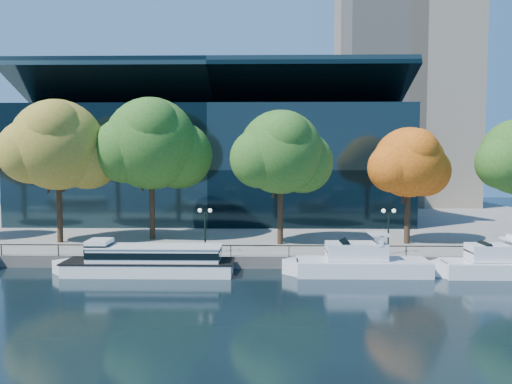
{
  "coord_description": "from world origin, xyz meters",
  "views": [
    {
      "loc": [
        3.06,
        -39.12,
        9.53
      ],
      "look_at": [
        2.06,
        8.0,
        6.24
      ],
      "focal_mm": 35.0,
      "sensor_mm": 36.0,
      "label": 1
    }
  ],
  "objects_px": {
    "cruiser_far": "(494,264)",
    "lamp_1": "(205,220)",
    "lamp_2": "(389,221)",
    "tree_4": "(410,164)",
    "tree_1": "(59,147)",
    "tree_3": "(282,154)",
    "tree_2": "(153,146)",
    "cruiser_near": "(357,262)",
    "tour_boat": "(145,260)"
  },
  "relations": [
    {
      "from": "tour_boat",
      "to": "cruiser_far",
      "type": "distance_m",
      "value": 28.09
    },
    {
      "from": "tree_4",
      "to": "tree_2",
      "type": "bearing_deg",
      "value": 175.46
    },
    {
      "from": "cruiser_near",
      "to": "lamp_2",
      "type": "distance_m",
      "value": 5.75
    },
    {
      "from": "tree_3",
      "to": "lamp_1",
      "type": "relative_size",
      "value": 3.26
    },
    {
      "from": "cruiser_far",
      "to": "lamp_2",
      "type": "xyz_separation_m",
      "value": [
        -7.5,
        3.92,
        2.93
      ]
    },
    {
      "from": "tree_2",
      "to": "lamp_2",
      "type": "xyz_separation_m",
      "value": [
        22.41,
        -7.63,
        -6.75
      ]
    },
    {
      "from": "lamp_2",
      "to": "cruiser_far",
      "type": "bearing_deg",
      "value": -27.62
    },
    {
      "from": "cruiser_far",
      "to": "tree_4",
      "type": "bearing_deg",
      "value": 113.5
    },
    {
      "from": "tree_1",
      "to": "lamp_2",
      "type": "bearing_deg",
      "value": -10.05
    },
    {
      "from": "cruiser_near",
      "to": "tree_3",
      "type": "xyz_separation_m",
      "value": [
        -5.78,
        8.61,
        8.79
      ]
    },
    {
      "from": "lamp_1",
      "to": "lamp_2",
      "type": "height_order",
      "value": "same"
    },
    {
      "from": "cruiser_far",
      "to": "tree_3",
      "type": "bearing_deg",
      "value": 151.85
    },
    {
      "from": "tour_boat",
      "to": "tree_2",
      "type": "height_order",
      "value": "tree_2"
    },
    {
      "from": "tour_boat",
      "to": "tree_2",
      "type": "relative_size",
      "value": 1.02
    },
    {
      "from": "tree_2",
      "to": "lamp_2",
      "type": "distance_m",
      "value": 24.62
    },
    {
      "from": "cruiser_near",
      "to": "lamp_1",
      "type": "xyz_separation_m",
      "value": [
        -12.74,
        3.61,
        2.92
      ]
    },
    {
      "from": "tree_1",
      "to": "cruiser_near",
      "type": "bearing_deg",
      "value": -18.19
    },
    {
      "from": "cruiser_near",
      "to": "lamp_2",
      "type": "xyz_separation_m",
      "value": [
        3.4,
        3.61,
        2.92
      ]
    },
    {
      "from": "cruiser_far",
      "to": "lamp_2",
      "type": "distance_m",
      "value": 8.96
    },
    {
      "from": "cruiser_near",
      "to": "cruiser_far",
      "type": "height_order",
      "value": "cruiser_near"
    },
    {
      "from": "cruiser_far",
      "to": "lamp_1",
      "type": "bearing_deg",
      "value": 170.58
    },
    {
      "from": "tour_boat",
      "to": "tree_1",
      "type": "relative_size",
      "value": 1.05
    },
    {
      "from": "tree_4",
      "to": "lamp_1",
      "type": "distance_m",
      "value": 20.87
    },
    {
      "from": "tree_4",
      "to": "lamp_2",
      "type": "bearing_deg",
      "value": -121.07
    },
    {
      "from": "tour_boat",
      "to": "tree_4",
      "type": "bearing_deg",
      "value": 21.34
    },
    {
      "from": "tour_boat",
      "to": "lamp_2",
      "type": "relative_size",
      "value": 3.73
    },
    {
      "from": "tree_2",
      "to": "lamp_1",
      "type": "xyz_separation_m",
      "value": [
        6.28,
        -7.63,
        -6.75
      ]
    },
    {
      "from": "tree_4",
      "to": "cruiser_far",
      "type": "bearing_deg",
      "value": -66.5
    },
    {
      "from": "tree_1",
      "to": "lamp_1",
      "type": "relative_size",
      "value": 3.54
    },
    {
      "from": "tree_1",
      "to": "tree_3",
      "type": "relative_size",
      "value": 1.09
    },
    {
      "from": "cruiser_far",
      "to": "tree_4",
      "type": "height_order",
      "value": "tree_4"
    },
    {
      "from": "tree_4",
      "to": "tree_1",
      "type": "bearing_deg",
      "value": -179.93
    },
    {
      "from": "cruiser_far",
      "to": "tree_3",
      "type": "relative_size",
      "value": 0.77
    },
    {
      "from": "cruiser_near",
      "to": "tree_1",
      "type": "relative_size",
      "value": 0.83
    },
    {
      "from": "tour_boat",
      "to": "cruiser_near",
      "type": "height_order",
      "value": "cruiser_near"
    },
    {
      "from": "lamp_1",
      "to": "tour_boat",
      "type": "bearing_deg",
      "value": -139.7
    },
    {
      "from": "tree_4",
      "to": "tour_boat",
      "type": "bearing_deg",
      "value": -158.66
    },
    {
      "from": "cruiser_far",
      "to": "lamp_2",
      "type": "relative_size",
      "value": 2.51
    },
    {
      "from": "tour_boat",
      "to": "tree_1",
      "type": "distance_m",
      "value": 16.98
    },
    {
      "from": "cruiser_near",
      "to": "lamp_1",
      "type": "height_order",
      "value": "lamp_1"
    },
    {
      "from": "tree_1",
      "to": "tree_3",
      "type": "distance_m",
      "value": 22.11
    },
    {
      "from": "tree_3",
      "to": "lamp_2",
      "type": "xyz_separation_m",
      "value": [
        9.18,
        -5.0,
        -5.87
      ]
    },
    {
      "from": "lamp_2",
      "to": "tree_2",
      "type": "bearing_deg",
      "value": 161.2
    },
    {
      "from": "tree_3",
      "to": "tree_1",
      "type": "bearing_deg",
      "value": 178.59
    },
    {
      "from": "cruiser_far",
      "to": "lamp_1",
      "type": "relative_size",
      "value": 2.51
    },
    {
      "from": "tree_3",
      "to": "tour_boat",
      "type": "bearing_deg",
      "value": -142.45
    },
    {
      "from": "tree_3",
      "to": "cruiser_near",
      "type": "bearing_deg",
      "value": -56.14
    },
    {
      "from": "lamp_1",
      "to": "tree_1",
      "type": "bearing_deg",
      "value": 159.88
    },
    {
      "from": "cruiser_near",
      "to": "tree_4",
      "type": "height_order",
      "value": "tree_4"
    },
    {
      "from": "tree_4",
      "to": "lamp_1",
      "type": "relative_size",
      "value": 2.85
    }
  ]
}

